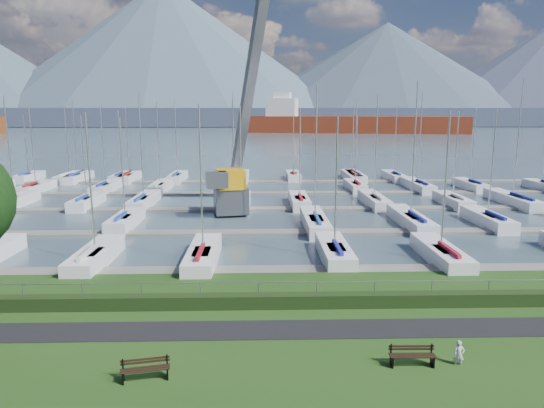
{
  "coord_description": "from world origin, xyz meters",
  "views": [
    {
      "loc": [
        -0.93,
        -23.66,
        9.84
      ],
      "look_at": [
        0.0,
        12.0,
        3.0
      ],
      "focal_mm": 32.0,
      "sensor_mm": 36.0,
      "label": 1
    }
  ],
  "objects_px": {
    "bench_right": "(412,356)",
    "person": "(459,351)",
    "crane": "(236,157)",
    "bench_left": "(145,369)"
  },
  "relations": [
    {
      "from": "person",
      "to": "crane",
      "type": "xyz_separation_m",
      "value": [
        -10.21,
        31.23,
        4.75
      ]
    },
    {
      "from": "bench_right",
      "to": "person",
      "type": "xyz_separation_m",
      "value": [
        1.87,
        0.02,
        0.16
      ]
    },
    {
      "from": "bench_right",
      "to": "person",
      "type": "bearing_deg",
      "value": 1.73
    },
    {
      "from": "bench_left",
      "to": "bench_right",
      "type": "height_order",
      "value": "same"
    },
    {
      "from": "bench_left",
      "to": "person",
      "type": "height_order",
      "value": "person"
    },
    {
      "from": "person",
      "to": "crane",
      "type": "bearing_deg",
      "value": 112.9
    },
    {
      "from": "person",
      "to": "bench_right",
      "type": "bearing_deg",
      "value": -174.48
    },
    {
      "from": "person",
      "to": "crane",
      "type": "relative_size",
      "value": 0.05
    },
    {
      "from": "bench_right",
      "to": "crane",
      "type": "distance_m",
      "value": 32.72
    },
    {
      "from": "crane",
      "to": "bench_left",
      "type": "bearing_deg",
      "value": -103.84
    }
  ]
}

